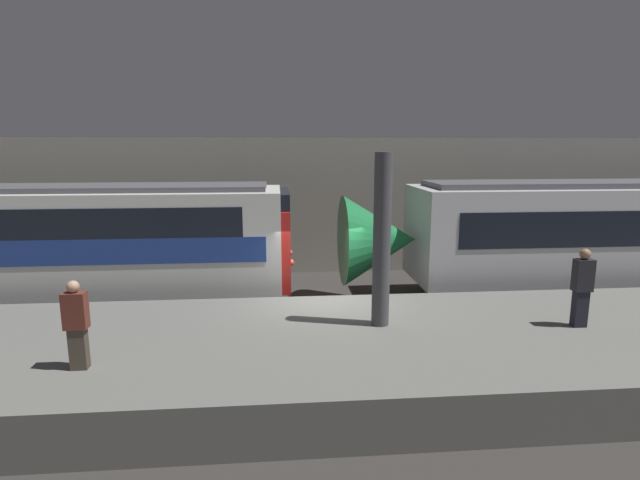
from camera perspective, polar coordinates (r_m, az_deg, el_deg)
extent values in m
plane|color=#33302D|center=(13.14, 0.60, -10.33)|extent=(120.00, 120.00, 0.00)
cube|color=slate|center=(10.51, 2.07, -13.15)|extent=(40.00, 5.32, 0.95)
cube|color=#9E998E|center=(18.50, -1.26, 3.87)|extent=(50.00, 0.15, 4.99)
cylinder|color=#47474C|center=(10.47, 7.08, -0.09)|extent=(0.37, 0.37, 3.66)
cone|color=#238447|center=(14.95, 6.79, 0.00)|extent=(2.20, 2.67, 2.67)
sphere|color=#F2EFCC|center=(14.87, 3.17, -1.65)|extent=(0.20, 0.20, 0.20)
cube|color=red|center=(14.66, -4.02, -0.50)|extent=(0.25, 2.82, 2.25)
cube|color=black|center=(14.48, -4.08, 3.87)|extent=(0.25, 2.53, 0.90)
sphere|color=#EA4C42|center=(14.11, -3.32, -2.57)|extent=(0.18, 0.18, 0.18)
sphere|color=#EA4C42|center=(15.37, -3.47, -1.46)|extent=(0.18, 0.18, 0.18)
cube|color=black|center=(11.97, 27.55, -6.97)|extent=(0.28, 0.20, 0.78)
cube|color=#232328|center=(11.79, 27.86, -3.57)|extent=(0.38, 0.24, 0.68)
sphere|color=#9E7051|center=(11.69, 28.06, -1.43)|extent=(0.22, 0.22, 0.22)
cube|color=#473D33|center=(9.67, -25.85, -11.10)|extent=(0.28, 0.20, 0.73)
cube|color=brown|center=(9.45, -26.19, -7.25)|extent=(0.38, 0.24, 0.63)
sphere|color=tan|center=(9.34, -26.40, -4.79)|extent=(0.21, 0.21, 0.21)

